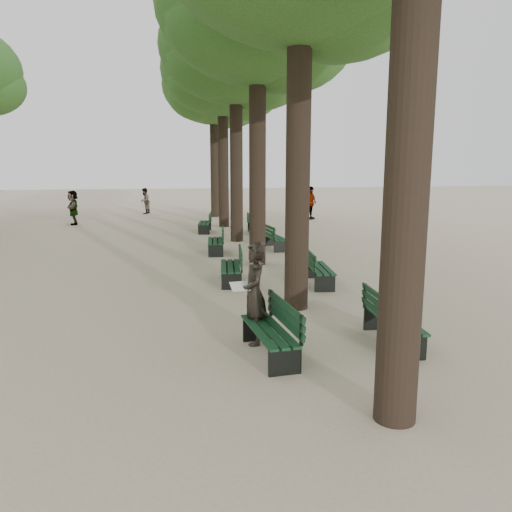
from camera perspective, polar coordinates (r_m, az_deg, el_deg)
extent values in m
plane|color=beige|center=(8.12, -0.62, -12.33)|extent=(120.00, 120.00, 0.00)
cylinder|color=#33261C|center=(6.05, 17.27, 15.77)|extent=(0.52, 0.52, 7.50)
cylinder|color=#33261C|center=(10.75, 4.87, 13.64)|extent=(0.52, 0.52, 7.50)
cylinder|color=#33261C|center=(15.64, 0.17, 12.66)|extent=(0.52, 0.52, 7.50)
ellipsoid|color=#26571E|center=(16.28, 0.18, 26.69)|extent=(6.00, 6.00, 4.50)
cylinder|color=#33261C|center=(20.58, -2.27, 12.11)|extent=(0.52, 0.52, 7.50)
ellipsoid|color=#26571E|center=(21.07, -2.35, 22.91)|extent=(6.00, 6.00, 4.50)
cylinder|color=#33261C|center=(25.54, -3.76, 11.76)|extent=(0.52, 0.52, 7.50)
ellipsoid|color=#26571E|center=(25.94, -3.87, 20.52)|extent=(6.00, 6.00, 4.50)
cylinder|color=#33261C|center=(30.52, -4.76, 11.53)|extent=(0.52, 0.52, 7.50)
ellipsoid|color=#26571E|center=(30.85, -4.88, 18.88)|extent=(6.00, 6.00, 4.50)
cube|color=black|center=(8.37, 1.45, -9.96)|extent=(0.70, 1.84, 0.45)
cube|color=black|center=(8.29, 1.46, -8.50)|extent=(0.72, 1.85, 0.04)
cube|color=black|center=(8.29, 3.33, -6.56)|extent=(0.22, 1.79, 0.40)
cube|color=black|center=(13.45, -2.95, -2.11)|extent=(0.70, 1.84, 0.45)
cube|color=black|center=(13.40, -2.96, -1.17)|extent=(0.72, 1.85, 0.04)
cube|color=black|center=(13.36, -1.77, -0.02)|extent=(0.23, 1.79, 0.40)
cube|color=black|center=(17.94, -4.69, 1.04)|extent=(0.67, 1.84, 0.45)
cube|color=black|center=(17.91, -4.70, 1.75)|extent=(0.69, 1.84, 0.04)
cube|color=black|center=(17.87, -3.82, 2.62)|extent=(0.20, 1.80, 0.40)
cube|color=black|center=(23.55, -5.92, 3.25)|extent=(0.75, 1.85, 0.45)
cube|color=black|center=(23.53, -5.93, 3.80)|extent=(0.77, 1.85, 0.04)
cube|color=black|center=(23.48, -5.26, 4.46)|extent=(0.27, 1.79, 0.40)
cube|color=black|center=(9.25, 15.45, -8.33)|extent=(0.62, 1.83, 0.45)
cube|color=black|center=(9.19, 15.52, -7.00)|extent=(0.64, 1.83, 0.04)
cube|color=black|center=(9.01, 13.95, -5.47)|extent=(0.14, 1.80, 0.40)
cube|color=black|center=(13.30, 7.27, -2.32)|extent=(0.70, 1.84, 0.45)
cube|color=black|center=(13.25, 7.30, -1.37)|extent=(0.71, 1.84, 0.04)
cube|color=black|center=(13.15, 6.13, -0.24)|extent=(0.22, 1.80, 0.40)
cube|color=black|center=(18.79, 2.17, 1.49)|extent=(0.70, 1.84, 0.45)
cube|color=black|center=(18.76, 2.17, 2.17)|extent=(0.72, 1.84, 0.04)
cube|color=black|center=(18.64, 1.36, 2.96)|extent=(0.22, 1.80, 0.40)
cube|color=black|center=(22.92, -0.01, 3.11)|extent=(0.56, 1.81, 0.45)
cube|color=black|center=(22.89, -0.01, 3.67)|extent=(0.58, 1.81, 0.04)
cube|color=black|center=(22.82, -0.70, 4.33)|extent=(0.08, 1.80, 0.40)
imported|color=black|center=(8.78, -0.18, -4.31)|extent=(0.37, 0.73, 1.81)
cube|color=white|center=(8.70, -1.80, -3.47)|extent=(0.37, 0.29, 0.12)
imported|color=#262628|center=(28.03, -20.17, 5.21)|extent=(0.61, 1.71, 1.81)
imported|color=#262628|center=(33.15, -12.60, 6.16)|extent=(0.61, 0.87, 1.65)
imported|color=#262628|center=(29.16, 6.23, 6.05)|extent=(1.09, 1.02, 1.90)
imported|color=#262628|center=(30.75, -4.11, 6.10)|extent=(1.10, 0.40, 1.68)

